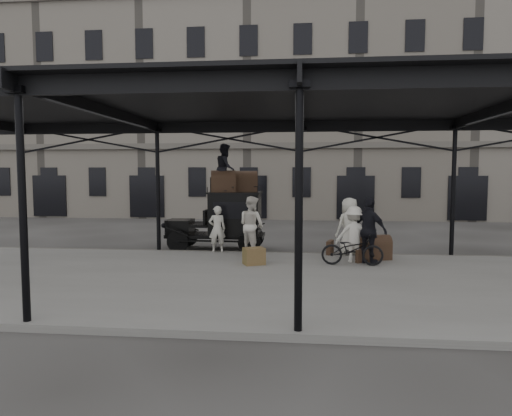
# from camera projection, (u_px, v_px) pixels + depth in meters

# --- Properties ---
(ground) EXTENTS (120.00, 120.00, 0.00)m
(ground) POSITION_uv_depth(u_px,v_px,m) (300.00, 269.00, 13.70)
(ground) COLOR #383533
(ground) RESTS_ON ground
(platform) EXTENTS (28.00, 8.00, 0.15)m
(platform) POSITION_uv_depth(u_px,v_px,m) (299.00, 282.00, 11.71)
(platform) COLOR slate
(platform) RESTS_ON ground
(canopy) EXTENTS (22.50, 9.00, 4.74)m
(canopy) POSITION_uv_depth(u_px,v_px,m) (301.00, 106.00, 11.63)
(canopy) COLOR black
(canopy) RESTS_ON ground
(building_frontage) EXTENTS (64.00, 8.00, 14.00)m
(building_frontage) POSITION_uv_depth(u_px,v_px,m) (302.00, 112.00, 31.00)
(building_frontage) COLOR slate
(building_frontage) RESTS_ON ground
(taxi) EXTENTS (3.65, 1.55, 2.18)m
(taxi) POSITION_uv_depth(u_px,v_px,m) (227.00, 218.00, 16.91)
(taxi) COLOR black
(taxi) RESTS_ON ground
(porter_left) EXTENTS (0.66, 0.51, 1.60)m
(porter_left) POSITION_uv_depth(u_px,v_px,m) (217.00, 229.00, 15.70)
(porter_left) COLOR beige
(porter_left) RESTS_ON platform
(porter_midleft) EXTENTS (1.20, 1.18, 1.95)m
(porter_midleft) POSITION_uv_depth(u_px,v_px,m) (252.00, 225.00, 15.36)
(porter_midleft) COLOR silver
(porter_midleft) RESTS_ON platform
(porter_centre) EXTENTS (1.11, 0.98, 1.91)m
(porter_centre) POSITION_uv_depth(u_px,v_px,m) (349.00, 226.00, 15.23)
(porter_centre) COLOR silver
(porter_centre) RESTS_ON platform
(porter_official) EXTENTS (1.20, 1.13, 1.99)m
(porter_official) POSITION_uv_depth(u_px,v_px,m) (369.00, 231.00, 13.65)
(porter_official) COLOR black
(porter_official) RESTS_ON platform
(porter_right) EXTENTS (1.12, 0.65, 1.71)m
(porter_right) POSITION_uv_depth(u_px,v_px,m) (354.00, 234.00, 13.92)
(porter_right) COLOR silver
(porter_right) RESTS_ON platform
(bicycle) EXTENTS (1.82, 0.68, 0.95)m
(bicycle) POSITION_uv_depth(u_px,v_px,m) (352.00, 249.00, 13.48)
(bicycle) COLOR black
(bicycle) RESTS_ON platform
(porter_roof) EXTENTS (0.74, 0.91, 1.76)m
(porter_roof) POSITION_uv_depth(u_px,v_px,m) (225.00, 168.00, 16.67)
(porter_roof) COLOR black
(porter_roof) RESTS_ON taxi
(steamer_trunk_roof_near) EXTENTS (0.97, 0.69, 0.65)m
(steamer_trunk_roof_near) POSITION_uv_depth(u_px,v_px,m) (223.00, 183.00, 16.57)
(steamer_trunk_roof_near) COLOR #442E1F
(steamer_trunk_roof_near) RESTS_ON taxi
(steamer_trunk_roof_far) EXTENTS (0.94, 0.66, 0.64)m
(steamer_trunk_roof_far) POSITION_uv_depth(u_px,v_px,m) (245.00, 183.00, 16.94)
(steamer_trunk_roof_far) COLOR #442E1F
(steamer_trunk_roof_far) RESTS_ON taxi
(steamer_trunk_platform) EXTENTS (1.00, 0.76, 0.65)m
(steamer_trunk_platform) POSITION_uv_depth(u_px,v_px,m) (376.00, 249.00, 14.41)
(steamer_trunk_platform) COLOR #442E1F
(steamer_trunk_platform) RESTS_ON platform
(wicker_hamper) EXTENTS (0.73, 0.66, 0.50)m
(wicker_hamper) POSITION_uv_depth(u_px,v_px,m) (254.00, 256.00, 13.60)
(wicker_hamper) COLOR brown
(wicker_hamper) RESTS_ON platform
(suitcase_upright) EXTENTS (0.29, 0.62, 0.45)m
(suitcase_upright) POSITION_uv_depth(u_px,v_px,m) (330.00, 247.00, 15.35)
(suitcase_upright) COLOR #442E1F
(suitcase_upright) RESTS_ON platform
(suitcase_flat) EXTENTS (0.60, 0.42, 0.40)m
(suitcase_flat) POSITION_uv_depth(u_px,v_px,m) (365.00, 256.00, 13.89)
(suitcase_flat) COLOR #442E1F
(suitcase_flat) RESTS_ON platform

